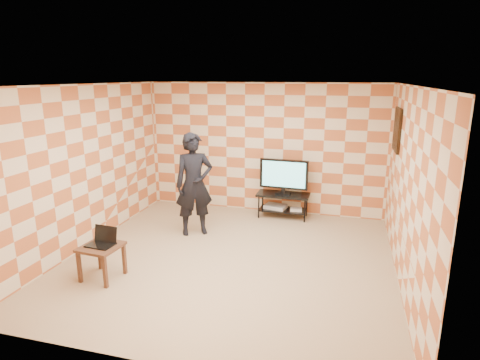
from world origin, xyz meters
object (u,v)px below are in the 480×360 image
(tv, at_px, (284,175))
(side_table, at_px, (101,251))
(tv_stand, at_px, (283,200))
(person, at_px, (194,184))

(tv, bearing_deg, side_table, -122.82)
(tv, bearing_deg, tv_stand, 93.16)
(tv_stand, distance_m, side_table, 3.84)
(tv, bearing_deg, person, -138.16)
(tv, relative_size, side_table, 1.75)
(person, bearing_deg, tv, 10.60)
(tv_stand, distance_m, tv, 0.53)
(tv, xyz_separation_m, side_table, (-2.08, -3.22, -0.48))
(tv, relative_size, person, 0.53)
(tv_stand, height_order, tv, tv)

